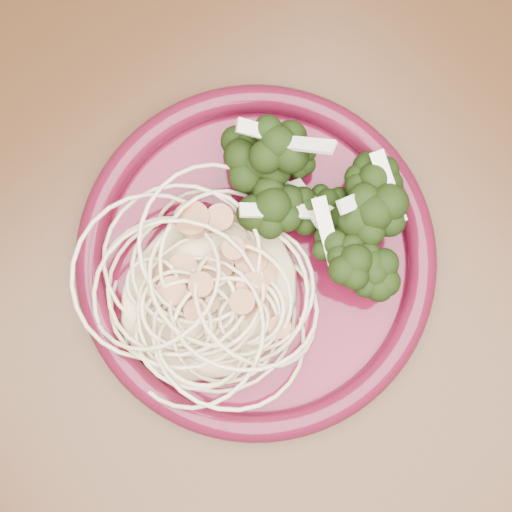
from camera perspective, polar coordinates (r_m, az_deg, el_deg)
name	(u,v)px	position (r m, az deg, el deg)	size (l,w,h in m)	color
dining_table	(207,375)	(0.67, -3.96, -9.49)	(1.20, 0.80, 0.75)	#472814
dinner_plate	(256,258)	(0.56, 0.00, -0.15)	(0.29, 0.29, 0.02)	#550A1F
spaghetti_pile	(208,294)	(0.55, -3.84, -3.05)	(0.15, 0.13, 0.03)	beige
scallop_cluster	(205,289)	(0.51, -4.13, -2.63)	(0.13, 0.13, 0.04)	#AB6D43
broccoli_pile	(314,206)	(0.55, 4.70, 3.98)	(0.09, 0.15, 0.05)	black
onion_garnish	(318,196)	(0.52, 4.99, 4.78)	(0.07, 0.10, 0.06)	beige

